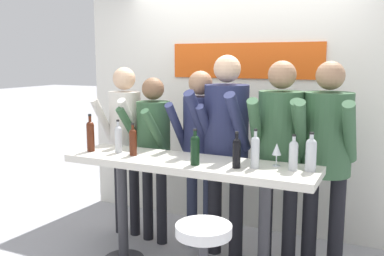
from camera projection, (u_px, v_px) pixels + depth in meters
back_wall at (240, 105)px, 4.52m from camera, size 3.67×0.12×2.62m
tasting_table at (188, 182)px, 3.46m from camera, size 2.07×0.53×0.99m
person_far_left at (125, 131)px, 4.28m from camera, size 0.40×0.53×1.72m
person_left at (153, 141)px, 4.10m from camera, size 0.43×0.54×1.62m
person_center_left at (200, 139)px, 3.96m from camera, size 0.40×0.52×1.69m
person_center at (226, 135)px, 3.78m from camera, size 0.50×0.61×1.83m
person_center_right at (280, 142)px, 3.57m from camera, size 0.48×0.59×1.78m
person_right at (327, 145)px, 3.48m from camera, size 0.48×0.58×1.78m
wine_bottle_0 at (118, 138)px, 3.69m from camera, size 0.06×0.06×0.29m
wine_bottle_1 at (311, 153)px, 3.07m from camera, size 0.08×0.08×0.29m
wine_bottle_2 at (293, 154)px, 3.10m from camera, size 0.07×0.07×0.27m
wine_bottle_3 at (90, 135)px, 3.74m from camera, size 0.07×0.07×0.33m
wine_bottle_4 at (195, 148)px, 3.26m from camera, size 0.07×0.07×0.28m
wine_bottle_5 at (133, 141)px, 3.58m from camera, size 0.06×0.06×0.28m
wine_bottle_6 at (255, 150)px, 3.16m from camera, size 0.06×0.06×0.30m
wine_bottle_7 at (237, 151)px, 3.17m from camera, size 0.06×0.06×0.28m
wine_glass_0 at (277, 150)px, 3.22m from camera, size 0.07×0.07×0.18m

